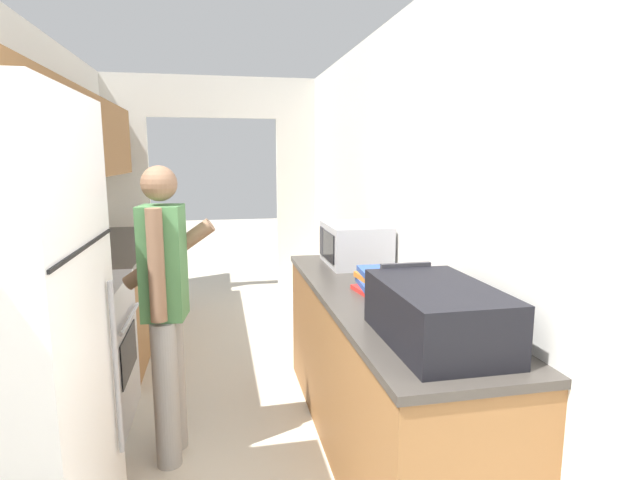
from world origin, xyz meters
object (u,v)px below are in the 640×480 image
at_px(suitcase, 436,314).
at_px(book_stack, 377,281).
at_px(range_oven, 73,356).
at_px(microwave, 355,244).
at_px(person, 166,307).

distance_m(suitcase, book_stack, 0.79).
distance_m(range_oven, suitcase, 2.21).
xyz_separation_m(suitcase, microwave, (0.08, 1.49, 0.02)).
bearing_deg(microwave, book_stack, -95.70).
bearing_deg(microwave, suitcase, -93.14).
bearing_deg(book_stack, range_oven, 163.97).
relative_size(suitcase, microwave, 1.33).
bearing_deg(person, book_stack, -86.81).
relative_size(range_oven, suitcase, 1.50).
bearing_deg(microwave, person, -152.31).
bearing_deg(suitcase, book_stack, 89.18).
xyz_separation_m(person, suitcase, (1.12, -0.86, 0.16)).
xyz_separation_m(person, microwave, (1.20, 0.63, 0.19)).
height_order(range_oven, book_stack, range_oven).
relative_size(range_oven, microwave, 1.99).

